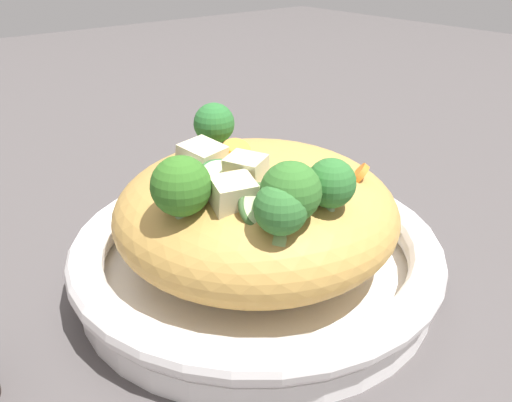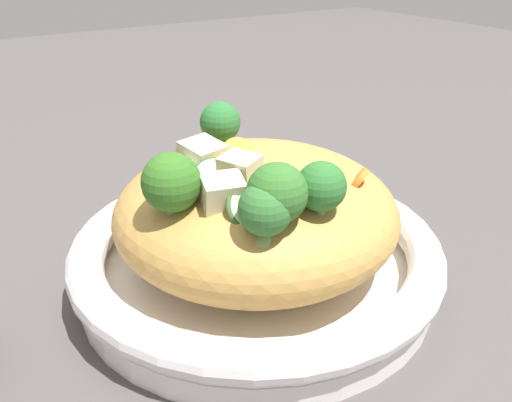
{
  "view_description": "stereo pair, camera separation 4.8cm",
  "coord_description": "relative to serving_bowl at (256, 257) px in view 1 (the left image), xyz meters",
  "views": [
    {
      "loc": [
        -0.28,
        -0.33,
        0.29
      ],
      "look_at": [
        0.0,
        0.0,
        0.08
      ],
      "focal_mm": 39.02,
      "sensor_mm": 36.0,
      "label": 1
    },
    {
      "loc": [
        -0.24,
        -0.36,
        0.29
      ],
      "look_at": [
        0.0,
        0.0,
        0.08
      ],
      "focal_mm": 39.02,
      "sensor_mm": 36.0,
      "label": 2
    }
  ],
  "objects": [
    {
      "name": "ground_plane",
      "position": [
        0.0,
        0.0,
        -0.03
      ],
      "size": [
        3.0,
        3.0,
        0.0
      ],
      "primitive_type": "plane",
      "color": "#4A4544"
    },
    {
      "name": "serving_bowl",
      "position": [
        0.0,
        0.0,
        0.0
      ],
      "size": [
        0.33,
        0.33,
        0.05
      ],
      "color": "white",
      "rests_on": "ground_plane"
    },
    {
      "name": "noodle_heap",
      "position": [
        -0.0,
        0.0,
        0.05
      ],
      "size": [
        0.25,
        0.25,
        0.1
      ],
      "color": "#BD9045",
      "rests_on": "serving_bowl"
    },
    {
      "name": "broccoli_florets",
      "position": [
        -0.04,
        -0.04,
        0.1
      ],
      "size": [
        0.13,
        0.19,
        0.06
      ],
      "color": "#98B569",
      "rests_on": "serving_bowl"
    },
    {
      "name": "carrot_coins",
      "position": [
        -0.01,
        -0.02,
        0.09
      ],
      "size": [
        0.14,
        0.12,
        0.03
      ],
      "color": "orange",
      "rests_on": "serving_bowl"
    },
    {
      "name": "zucchini_slices",
      "position": [
        -0.04,
        -0.04,
        0.09
      ],
      "size": [
        0.08,
        0.13,
        0.03
      ],
      "color": "beige",
      "rests_on": "serving_bowl"
    },
    {
      "name": "chicken_chunks",
      "position": [
        -0.04,
        -0.01,
        0.1
      ],
      "size": [
        0.06,
        0.1,
        0.04
      ],
      "color": "beige",
      "rests_on": "serving_bowl"
    }
  ]
}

